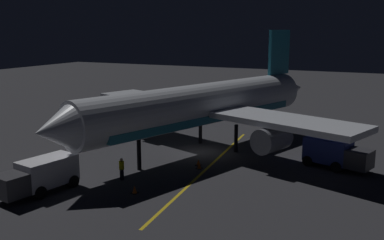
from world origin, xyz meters
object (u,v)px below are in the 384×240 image
at_px(airliner, 205,106).
at_px(traffic_cone_near_left, 198,163).
at_px(ground_crew_worker, 122,169).
at_px(traffic_cone_near_right, 135,190).
at_px(baggage_truck, 41,176).
at_px(catering_truck, 334,154).
at_px(traffic_cone_under_wing, 199,166).

relative_size(airliner, traffic_cone_near_left, 60.78).
distance_m(ground_crew_worker, traffic_cone_near_left, 7.08).
xyz_separation_m(ground_crew_worker, traffic_cone_near_right, (-2.46, 2.01, -0.64)).
distance_m(traffic_cone_near_left, traffic_cone_near_right, 8.05).
relative_size(baggage_truck, catering_truck, 1.05).
bearing_deg(traffic_cone_near_right, traffic_cone_under_wing, -103.97).
bearing_deg(traffic_cone_under_wing, traffic_cone_near_right, 76.03).
height_order(ground_crew_worker, traffic_cone_near_right, ground_crew_worker).
distance_m(baggage_truck, catering_truck, 23.45).
bearing_deg(airliner, ground_crew_worker, 76.53).
xyz_separation_m(baggage_truck, traffic_cone_near_left, (-7.48, -10.66, -0.98)).
relative_size(airliner, ground_crew_worker, 19.21).
relative_size(airliner, traffic_cone_near_right, 60.78).
xyz_separation_m(baggage_truck, catering_truck, (-18.06, -14.96, 0.01)).
relative_size(airliner, catering_truck, 5.74).
relative_size(catering_truck, ground_crew_worker, 3.34).
relative_size(ground_crew_worker, traffic_cone_near_right, 3.16).
xyz_separation_m(catering_truck, traffic_cone_near_right, (11.95, 12.23, -0.99)).
height_order(traffic_cone_near_left, traffic_cone_near_right, same).
height_order(catering_truck, traffic_cone_under_wing, catering_truck).
bearing_deg(airliner, traffic_cone_under_wing, 108.72).
bearing_deg(catering_truck, airliner, -0.61).
distance_m(baggage_truck, traffic_cone_near_left, 13.06).
bearing_deg(catering_truck, traffic_cone_near_left, 22.10).
xyz_separation_m(catering_truck, ground_crew_worker, (14.40, 10.22, -0.35)).
distance_m(airliner, traffic_cone_near_left, 6.21).
bearing_deg(ground_crew_worker, traffic_cone_under_wing, -129.47).
xyz_separation_m(baggage_truck, traffic_cone_near_right, (-6.12, -2.72, -0.98)).
distance_m(airliner, catering_truck, 12.34).
distance_m(baggage_truck, traffic_cone_near_right, 6.77).
bearing_deg(traffic_cone_near_right, airliner, -90.09).
bearing_deg(traffic_cone_near_right, ground_crew_worker, -39.29).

